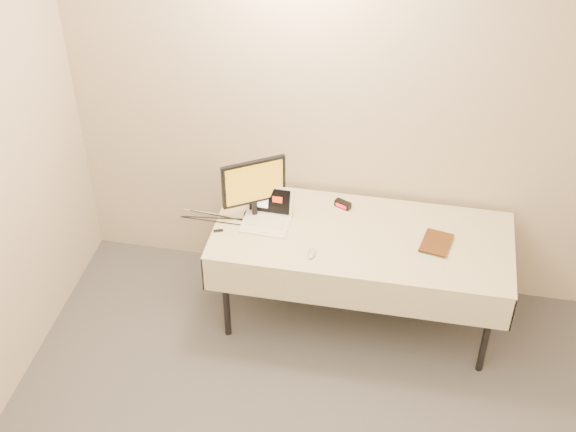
% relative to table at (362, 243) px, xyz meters
% --- Properties ---
extents(back_wall, '(4.00, 0.10, 2.70)m').
position_rel_table_xyz_m(back_wall, '(0.00, 0.45, 0.67)').
color(back_wall, beige).
rests_on(back_wall, ground).
extents(table, '(1.86, 0.81, 0.74)m').
position_rel_table_xyz_m(table, '(0.00, 0.00, 0.00)').
color(table, black).
rests_on(table, ground).
extents(laptop, '(0.31, 0.27, 0.21)m').
position_rel_table_xyz_m(laptop, '(-0.61, 0.03, 0.11)').
color(laptop, white).
rests_on(laptop, table).
extents(monitor, '(0.36, 0.24, 0.42)m').
position_rel_table_xyz_m(monitor, '(-0.70, 0.06, 0.31)').
color(monitor, black).
rests_on(monitor, table).
extents(book, '(0.17, 0.05, 0.23)m').
position_rel_table_xyz_m(book, '(0.37, 0.01, 0.18)').
color(book, brown).
rests_on(book, table).
extents(alarm_clock, '(0.11, 0.08, 0.04)m').
position_rel_table_xyz_m(alarm_clock, '(-0.16, 0.26, 0.08)').
color(alarm_clock, black).
rests_on(alarm_clock, table).
extents(clicker, '(0.05, 0.10, 0.02)m').
position_rel_table_xyz_m(clicker, '(-0.28, -0.24, 0.07)').
color(clicker, '#B7B7B9').
rests_on(clicker, table).
extents(paper_form, '(0.12, 0.26, 0.00)m').
position_rel_table_xyz_m(paper_form, '(0.41, -0.05, 0.06)').
color(paper_form, '#B4E2B4').
rests_on(paper_form, table).
extents(usb_dongle, '(0.06, 0.04, 0.01)m').
position_rel_table_xyz_m(usb_dongle, '(-0.89, -0.13, 0.07)').
color(usb_dongle, black).
rests_on(usb_dongle, table).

